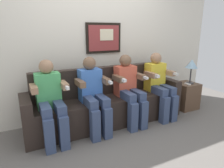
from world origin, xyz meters
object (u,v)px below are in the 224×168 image
at_px(couch, 107,104).
at_px(side_table_right, 185,96).
at_px(person_left_center, 93,93).
at_px(table_lamp, 192,65).
at_px(person_right_center, 129,87).
at_px(person_leftmost, 50,99).
at_px(spare_remote_on_table, 188,84).
at_px(person_rightmost, 159,83).

xyz_separation_m(couch, side_table_right, (1.63, -0.11, -0.06)).
xyz_separation_m(person_left_center, side_table_right, (1.93, 0.06, -0.36)).
distance_m(side_table_right, table_lamp, 0.61).
bearing_deg(couch, person_left_center, -150.79).
xyz_separation_m(person_right_center, table_lamp, (1.37, 0.02, 0.25)).
xyz_separation_m(couch, person_leftmost, (-0.91, -0.17, 0.29)).
relative_size(person_right_center, spare_remote_on_table, 8.54).
bearing_deg(side_table_right, person_leftmost, -178.62).
relative_size(person_leftmost, person_rightmost, 1.00).
relative_size(person_left_center, side_table_right, 2.22).
distance_m(person_right_center, person_rightmost, 0.60).
xyz_separation_m(person_leftmost, side_table_right, (2.54, 0.06, -0.36)).
distance_m(person_rightmost, table_lamp, 0.80).
distance_m(person_rightmost, side_table_right, 0.81).
bearing_deg(person_leftmost, person_right_center, -0.02).
xyz_separation_m(person_leftmost, spare_remote_on_table, (2.48, -0.01, -0.10)).
bearing_deg(person_leftmost, couch, 10.54).
height_order(person_right_center, spare_remote_on_table, person_right_center).
xyz_separation_m(couch, person_left_center, (-0.30, -0.17, 0.29)).
height_order(couch, spare_remote_on_table, couch).
bearing_deg(side_table_right, spare_remote_on_table, -126.28).
height_order(couch, side_table_right, couch).
height_order(person_left_center, person_rightmost, same).
distance_m(couch, spare_remote_on_table, 1.60).
distance_m(couch, person_leftmost, 0.97).
height_order(person_left_center, side_table_right, person_left_center).
bearing_deg(person_leftmost, person_rightmost, -0.01).
xyz_separation_m(person_leftmost, person_right_center, (1.21, -0.00, 0.00)).
bearing_deg(couch, person_rightmost, -10.57).
bearing_deg(couch, person_leftmost, -169.46).
xyz_separation_m(person_leftmost, person_left_center, (0.60, 0.00, 0.00)).
xyz_separation_m(couch, spare_remote_on_table, (1.58, -0.18, 0.20)).
xyz_separation_m(person_rightmost, side_table_right, (0.73, 0.06, -0.36)).
relative_size(couch, person_left_center, 2.31).
relative_size(person_leftmost, side_table_right, 2.22).
bearing_deg(person_rightmost, table_lamp, 1.55).
bearing_deg(person_left_center, person_right_center, -0.04).
relative_size(person_left_center, table_lamp, 2.41).
bearing_deg(side_table_right, couch, 176.23).
xyz_separation_m(couch, person_right_center, (0.30, -0.17, 0.29)).
height_order(couch, person_rightmost, person_rightmost).
bearing_deg(spare_remote_on_table, person_leftmost, 179.66).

